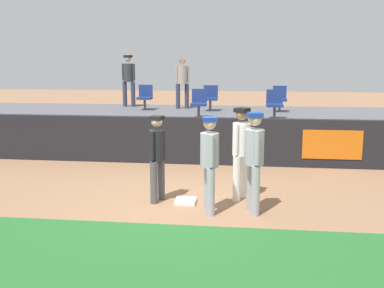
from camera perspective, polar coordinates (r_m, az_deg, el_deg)
The scene contains 16 objects.
ground_plane at distance 9.37m, azimuth -1.65°, elevation -7.04°, with size 60.00×60.00×0.00m, color #936B4C.
grass_foreground_strip at distance 6.89m, azimuth -5.15°, elevation -13.79°, with size 18.00×2.80×0.01m, color #26662B.
first_base at distance 9.26m, azimuth -0.77°, elevation -6.99°, with size 0.40×0.40×0.08m, color white.
player_fielder_home at distance 9.32m, azimuth 6.09°, elevation -0.38°, with size 0.53×0.50×1.86m.
player_runner_visitor at distance 8.46m, azimuth 2.16°, elevation -1.73°, with size 0.41×0.49×1.79m.
player_coach_visitor at distance 8.51m, azimuth 7.59°, elevation -1.42°, with size 0.43×0.51×1.86m.
player_umpire at distance 9.17m, azimuth -4.28°, elevation -1.03°, with size 0.41×0.46×1.72m.
field_wall at distance 12.45m, azimuth 0.75°, elevation 0.39°, with size 18.00×0.26×1.25m.
bleacher_platform at distance 14.99m, azimuth 1.77°, elevation 1.78°, with size 18.00×4.80×1.06m, color #59595E.
seat_back_center at distance 15.53m, azimuth 2.27°, elevation 5.82°, with size 0.47×0.44×0.84m.
seat_back_left at distance 15.87m, azimuth -5.76°, elevation 5.87°, with size 0.47×0.44×0.84m.
seat_front_center at distance 13.76m, azimuth 0.86°, elevation 5.19°, with size 0.45×0.44×0.84m.
seat_front_right at distance 13.70m, azimuth 10.06°, elevation 5.01°, with size 0.48×0.44×0.84m.
seat_back_right at distance 15.50m, azimuth 10.66°, elevation 5.63°, with size 0.44×0.44×0.84m.
spectator_hooded at distance 16.95m, azimuth -7.77°, elevation 8.12°, with size 0.50×0.41×1.82m.
spectator_capped at distance 16.16m, azimuth -1.19°, elevation 7.90°, with size 0.47×0.41×1.73m.
Camera 1 is at (1.36, -8.82, 2.85)m, focal length 43.64 mm.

